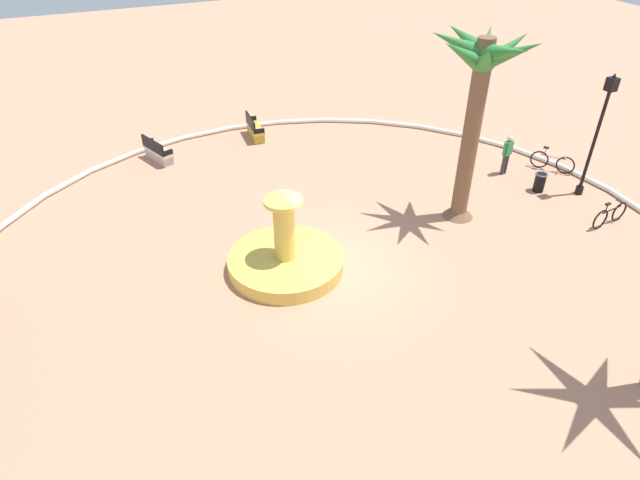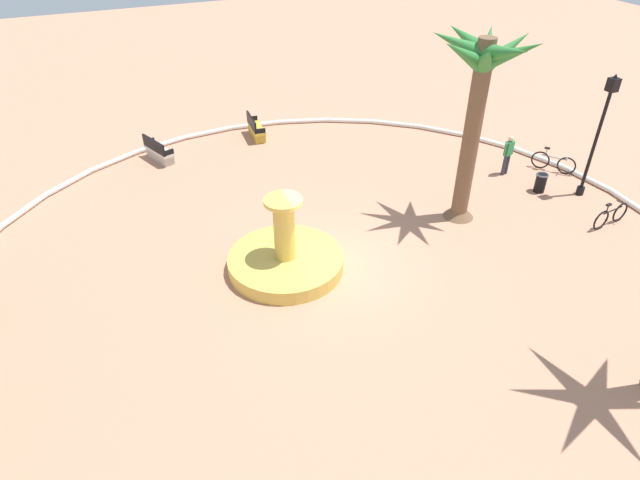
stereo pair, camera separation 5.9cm
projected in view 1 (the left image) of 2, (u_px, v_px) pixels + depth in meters
The scene contains 11 objects.
ground_plane at pixel (334, 266), 16.69m from camera, with size 80.00×80.00×0.00m, color tan.
plaza_curb at pixel (335, 264), 16.63m from camera, with size 22.94×22.94×0.20m, color silver.
fountain at pixel (286, 259), 16.42m from camera, with size 3.49×3.49×2.43m.
palm_tree_mid_plaza at pixel (479, 90), 16.51m from camera, with size 3.43×3.22×6.33m.
bench_east at pixel (158, 153), 22.43m from camera, with size 1.67×1.03×1.00m.
bench_southeast at pixel (255, 130), 24.35m from camera, with size 1.63×0.63×1.00m.
lamppost at pixel (599, 127), 18.88m from camera, with size 0.32×0.32×4.52m.
trash_bin at pixel (540, 182), 20.32m from camera, with size 0.46×0.46×0.73m.
bicycle_red_frame at pixel (610, 215), 18.41m from camera, with size 0.44×1.71×0.94m.
bicycle_by_lamppost at pixel (552, 162), 21.70m from camera, with size 1.44×1.04×0.94m.
person_cyclist_helmet at pixel (507, 153), 21.17m from camera, with size 0.27×0.52×1.62m.
Camera 1 is at (-11.97, 5.75, 10.14)m, focal length 30.64 mm.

